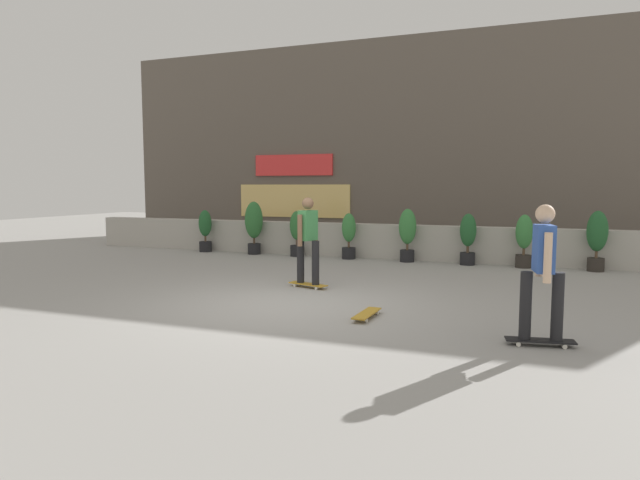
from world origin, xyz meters
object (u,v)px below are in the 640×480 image
skateboard_near_camera (367,314)px  skater_mid_plaza (308,238)px  potted_plant_1 (254,224)px  skater_by_wall_right (543,268)px  potted_plant_2 (297,232)px  potted_plant_6 (524,239)px  potted_plant_7 (597,237)px  potted_plant_3 (349,235)px  potted_plant_0 (205,230)px  potted_plant_5 (468,237)px  potted_plant_4 (407,232)px

skateboard_near_camera → skater_mid_plaza: bearing=132.0°
potted_plant_1 → skater_by_wall_right: (7.37, -6.64, 0.09)m
potted_plant_2 → potted_plant_6: potted_plant_6 is taller
potted_plant_6 → potted_plant_7: potted_plant_7 is taller
potted_plant_3 → potted_plant_7: potted_plant_7 is taller
potted_plant_0 → potted_plant_1: size_ratio=0.82×
potted_plant_2 → skater_mid_plaza: (2.03, -4.15, 0.28)m
potted_plant_5 → potted_plant_7: 2.80m
skater_by_wall_right → potted_plant_6: bearing=92.5°
skater_mid_plaza → skateboard_near_camera: 2.69m
potted_plant_6 → skateboard_near_camera: 6.41m
potted_plant_0 → potted_plant_6: bearing=0.0°
potted_plant_2 → potted_plant_3: (1.48, 0.00, -0.03)m
potted_plant_2 → potted_plant_4: (3.03, 0.00, 0.09)m
potted_plant_2 → potted_plant_3: 1.48m
potted_plant_1 → skateboard_near_camera: (5.04, -6.04, -0.79)m
potted_plant_7 → skater_by_wall_right: size_ratio=0.80×
potted_plant_3 → skateboard_near_camera: bearing=-69.6°
potted_plant_6 → skateboard_near_camera: size_ratio=1.54×
potted_plant_7 → skater_by_wall_right: skater_by_wall_right is taller
potted_plant_6 → skateboard_near_camera: bearing=-108.7°
skater_mid_plaza → potted_plant_7: bearing=38.2°
potted_plant_3 → skater_by_wall_right: size_ratio=0.71×
potted_plant_0 → skater_mid_plaza: skater_mid_plaza is taller
potted_plant_6 → skater_by_wall_right: (0.29, -6.64, 0.26)m
potted_plant_2 → skateboard_near_camera: 7.12m
potted_plant_1 → skateboard_near_camera: potted_plant_1 is taller
skateboard_near_camera → potted_plant_4: bearing=96.6°
potted_plant_0 → potted_plant_7: potted_plant_7 is taller
potted_plant_2 → potted_plant_3: size_ratio=1.03×
potted_plant_1 → potted_plant_2: 1.32m
potted_plant_4 → skater_mid_plaza: size_ratio=0.79×
potted_plant_3 → potted_plant_4: size_ratio=0.90×
potted_plant_1 → potted_plant_3: potted_plant_1 is taller
potted_plant_3 → potted_plant_4: bearing=-0.0°
potted_plant_0 → skater_mid_plaza: size_ratio=0.71×
potted_plant_3 → skater_mid_plaza: bearing=-82.5°
potted_plant_1 → potted_plant_7: (8.61, 0.00, -0.08)m
potted_plant_2 → potted_plant_4: potted_plant_4 is taller
potted_plant_6 → skater_by_wall_right: bearing=-87.5°
potted_plant_1 → potted_plant_6: bearing=0.0°
potted_plant_0 → potted_plant_6: potted_plant_6 is taller
skater_by_wall_right → potted_plant_5: bearing=103.2°
potted_plant_4 → skater_by_wall_right: 7.30m
potted_plant_4 → potted_plant_5: size_ratio=1.07×
potted_plant_5 → potted_plant_7: potted_plant_7 is taller
potted_plant_3 → potted_plant_5: size_ratio=0.96×
potted_plant_0 → potted_plant_1: bearing=0.0°
potted_plant_4 → skater_mid_plaza: bearing=-103.5°
potted_plant_0 → potted_plant_4: potted_plant_4 is taller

